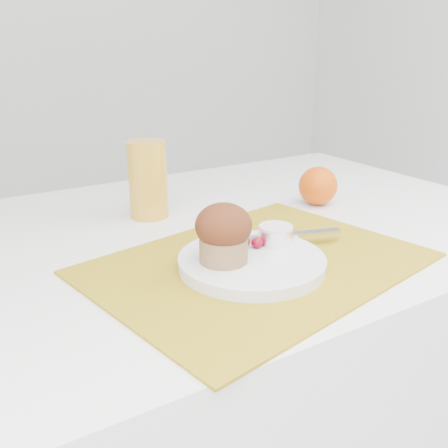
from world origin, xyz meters
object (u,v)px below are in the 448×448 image
juice_glass (148,180)px  muffin (224,233)px  plate (252,262)px  table (224,386)px  orange (318,186)px

juice_glass → muffin: bearing=-92.7°
plate → juice_glass: 0.32m
table → orange: (0.24, 0.00, 0.42)m
orange → juice_glass: 0.36m
muffin → table: bearing=58.2°
table → orange: bearing=0.2°
table → orange: orange is taller
table → muffin: size_ratio=13.53×
orange → juice_glass: bearing=160.9°
orange → muffin: bearing=-151.9°
plate → orange: size_ratio=2.75×
plate → juice_glass: juice_glass is taller
table → muffin: 0.49m
plate → orange: (0.31, 0.20, 0.03)m
muffin → orange: bearing=28.1°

